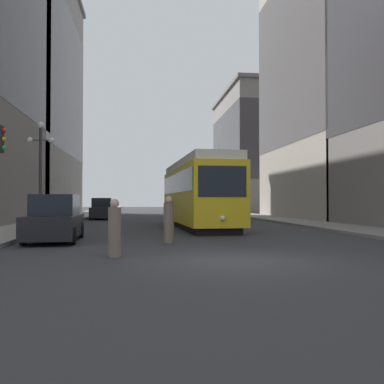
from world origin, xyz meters
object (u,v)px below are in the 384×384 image
(parked_car_left_mid, at_px, (55,220))
(lamp_post_left_near, at_px, (40,158))
(transit_bus, at_px, (211,197))
(streetcar, at_px, (197,192))
(parked_car_left_near, at_px, (102,209))
(pedestrian_crossing_near, at_px, (115,230))
(pedestrian_crossing_far, at_px, (169,221))

(parked_car_left_mid, xyz_separation_m, lamp_post_left_near, (-1.90, 5.78, 2.96))
(parked_car_left_mid, bearing_deg, transit_bus, 62.78)
(streetcar, distance_m, parked_car_left_near, 14.13)
(pedestrian_crossing_near, height_order, lamp_post_left_near, lamp_post_left_near)
(streetcar, distance_m, lamp_post_left_near, 8.87)
(pedestrian_crossing_far, bearing_deg, streetcar, 162.35)
(parked_car_left_near, xyz_separation_m, parked_car_left_mid, (-0.00, -19.93, -0.00))
(streetcar, xyz_separation_m, transit_bus, (3.06, 13.38, -0.15))
(pedestrian_crossing_near, distance_m, lamp_post_left_near, 12.02)
(pedestrian_crossing_far, distance_m, lamp_post_left_near, 9.85)
(streetcar, xyz_separation_m, parked_car_left_mid, (-6.63, -7.51, -1.26))
(streetcar, xyz_separation_m, lamp_post_left_near, (-8.53, -1.73, 1.70))
(streetcar, relative_size, transit_bus, 1.05)
(lamp_post_left_near, bearing_deg, streetcar, 11.47)
(streetcar, relative_size, parked_car_left_mid, 2.70)
(streetcar, distance_m, pedestrian_crossing_near, 13.16)
(pedestrian_crossing_far, bearing_deg, transit_bus, 163.37)
(parked_car_left_mid, height_order, pedestrian_crossing_near, parked_car_left_mid)
(streetcar, relative_size, pedestrian_crossing_far, 7.10)
(pedestrian_crossing_near, distance_m, pedestrian_crossing_far, 4.13)
(streetcar, bearing_deg, parked_car_left_mid, -134.27)
(transit_bus, bearing_deg, parked_car_left_near, -172.50)
(transit_bus, relative_size, parked_car_left_near, 2.42)
(transit_bus, bearing_deg, pedestrian_crossing_near, -103.55)
(pedestrian_crossing_near, xyz_separation_m, pedestrian_crossing_far, (1.77, 3.73, 0.05))
(pedestrian_crossing_near, bearing_deg, parked_car_left_near, -18.11)
(pedestrian_crossing_near, relative_size, pedestrian_crossing_far, 0.93)
(transit_bus, height_order, parked_car_left_near, transit_bus)
(parked_car_left_near, distance_m, lamp_post_left_near, 14.58)
(streetcar, height_order, transit_bus, streetcar)
(lamp_post_left_near, bearing_deg, pedestrian_crossing_near, -67.29)
(parked_car_left_near, height_order, lamp_post_left_near, lamp_post_left_near)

